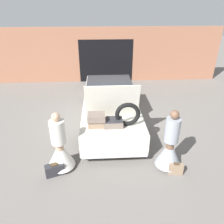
{
  "coord_description": "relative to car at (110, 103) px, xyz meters",
  "views": [
    {
      "loc": [
        -0.33,
        -7.3,
        4.01
      ],
      "look_at": [
        0.0,
        -1.43,
        0.96
      ],
      "focal_mm": 35.0,
      "sensor_mm": 36.0,
      "label": 1
    }
  ],
  "objects": [
    {
      "name": "suitcase_beside_left_person",
      "position": [
        -1.54,
        -2.96,
        -0.44
      ],
      "size": [
        0.52,
        0.35,
        0.34
      ],
      "color": "#2D2D33",
      "rests_on": "ground_plane"
    },
    {
      "name": "person_left",
      "position": [
        -1.41,
        -2.69,
        -0.03
      ],
      "size": [
        0.72,
        0.72,
        1.64
      ],
      "rotation": [
        0.0,
        0.0,
        -1.72
      ],
      "color": "tan",
      "rests_on": "ground_plane"
    },
    {
      "name": "ground_plane",
      "position": [
        0.0,
        0.01,
        -0.6
      ],
      "size": [
        40.0,
        40.0,
        0.0
      ],
      "primitive_type": "plane",
      "color": "slate"
    },
    {
      "name": "car",
      "position": [
        0.0,
        0.0,
        0.0
      ],
      "size": [
        1.91,
        5.29,
        1.89
      ],
      "color": "silver",
      "rests_on": "ground_plane"
    },
    {
      "name": "person_right",
      "position": [
        1.41,
        -2.82,
        -0.01
      ],
      "size": [
        0.69,
        0.69,
        1.68
      ],
      "rotation": [
        0.0,
        0.0,
        1.81
      ],
      "color": "brown",
      "rests_on": "ground_plane"
    },
    {
      "name": "garage_wall_back",
      "position": [
        0.0,
        4.21,
        0.79
      ],
      "size": [
        12.0,
        0.14,
        2.8
      ],
      "color": "#9E664C",
      "rests_on": "ground_plane"
    },
    {
      "name": "suitcase_beside_right_person",
      "position": [
        1.54,
        -3.1,
        -0.45
      ],
      "size": [
        0.38,
        0.19,
        0.33
      ],
      "color": "#8C7259",
      "rests_on": "ground_plane"
    }
  ]
}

